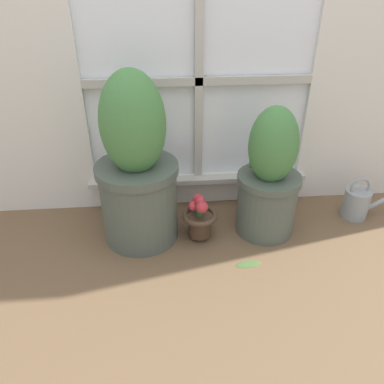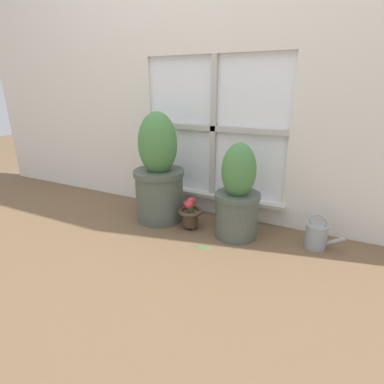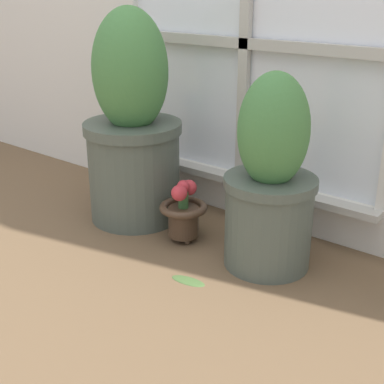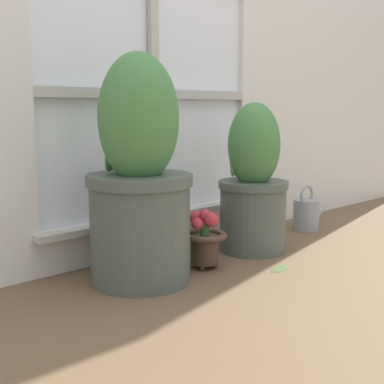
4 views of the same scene
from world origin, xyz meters
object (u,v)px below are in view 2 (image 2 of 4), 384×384
Objects in this scene: potted_plant_right at (237,196)px; flower_vase at (190,213)px; potted_plant_left at (159,174)px; watering_can at (316,236)px.

potted_plant_right reaches higher than flower_vase.
potted_plant_right is at bearing -0.49° from potted_plant_left.
potted_plant_right is 0.51m from watering_can.
flower_vase is (-0.31, -0.03, -0.16)m from potted_plant_right.
potted_plant_left is at bearing -176.66° from watering_can.
potted_plant_right is at bearing 6.36° from flower_vase.
potted_plant_right is 2.76× the size of flower_vase.
watering_can is at bearing 7.31° from flower_vase.
potted_plant_right is 2.73× the size of watering_can.
potted_plant_left is at bearing 171.49° from flower_vase.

